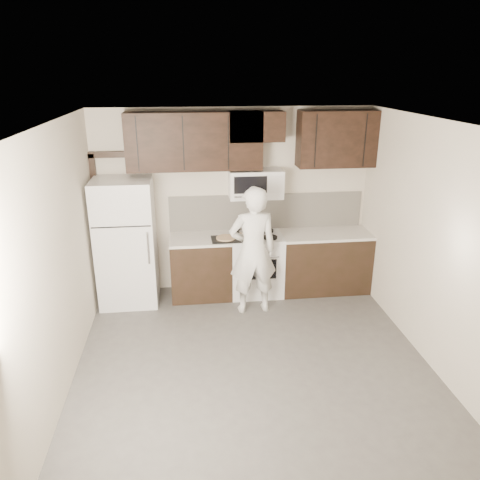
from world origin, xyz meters
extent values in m
plane|color=#4A4845|center=(0.00, 0.00, 0.00)|extent=(4.50, 4.50, 0.00)
plane|color=beige|center=(0.00, 2.25, 1.35)|extent=(4.00, 0.00, 4.00)
plane|color=white|center=(0.00, 0.00, 2.70)|extent=(4.50, 4.50, 0.00)
cube|color=black|center=(-0.52, 1.94, 0.43)|extent=(0.87, 0.62, 0.87)
cube|color=black|center=(1.34, 1.94, 0.43)|extent=(1.32, 0.62, 0.87)
cube|color=silver|center=(-0.52, 1.94, 0.89)|extent=(0.87, 0.64, 0.04)
cube|color=silver|center=(1.34, 1.94, 0.89)|extent=(1.32, 0.64, 0.04)
cube|color=silver|center=(0.30, 1.94, 0.45)|extent=(0.76, 0.62, 0.89)
cube|color=silver|center=(0.30, 1.94, 0.90)|extent=(0.76, 0.62, 0.02)
cube|color=black|center=(0.30, 1.63, 0.50)|extent=(0.50, 0.01, 0.30)
cylinder|color=silver|center=(0.30, 1.60, 0.70)|extent=(0.55, 0.02, 0.02)
cylinder|color=black|center=(0.12, 1.79, 0.93)|extent=(0.20, 0.20, 0.03)
cylinder|color=black|center=(0.48, 1.79, 0.93)|extent=(0.20, 0.20, 0.03)
cylinder|color=black|center=(0.12, 2.09, 0.93)|extent=(0.20, 0.20, 0.03)
cylinder|color=black|center=(0.48, 2.09, 0.93)|extent=(0.20, 0.20, 0.03)
cube|color=beige|center=(0.50, 2.24, 1.18)|extent=(2.90, 0.02, 0.54)
cube|color=black|center=(-0.55, 2.08, 2.26)|extent=(1.85, 0.35, 0.78)
cube|color=black|center=(1.45, 2.08, 2.26)|extent=(1.10, 0.35, 0.78)
cube|color=black|center=(0.30, 2.08, 2.45)|extent=(0.76, 0.35, 0.40)
cube|color=silver|center=(0.30, 2.06, 1.65)|extent=(0.76, 0.38, 0.40)
cube|color=black|center=(0.20, 1.86, 1.68)|extent=(0.46, 0.01, 0.24)
cube|color=silver|center=(0.56, 1.86, 1.68)|extent=(0.18, 0.01, 0.24)
cylinder|color=silver|center=(0.20, 1.84, 1.52)|extent=(0.46, 0.02, 0.02)
cube|color=silver|center=(-1.55, 1.89, 0.90)|extent=(0.80, 0.72, 1.80)
cube|color=black|center=(-1.55, 1.53, 1.25)|extent=(0.77, 0.01, 0.02)
cylinder|color=silver|center=(-1.22, 1.50, 0.95)|extent=(0.03, 0.03, 0.45)
cube|color=black|center=(-1.96, 2.21, 1.05)|extent=(0.08, 0.08, 2.10)
cube|color=black|center=(-1.75, 2.21, 2.08)|extent=(0.50, 0.08, 0.08)
cylinder|color=silver|center=(0.12, 1.79, 0.97)|extent=(0.17, 0.17, 0.13)
sphere|color=black|center=(0.12, 1.79, 1.05)|extent=(0.04, 0.04, 0.04)
cylinder|color=black|center=(0.25, 1.77, 0.99)|extent=(0.16, 0.05, 0.02)
cube|color=black|center=(-0.16, 1.80, 0.92)|extent=(0.42, 0.32, 0.02)
cylinder|color=beige|center=(-0.16, 1.80, 0.94)|extent=(0.28, 0.28, 0.02)
imported|color=white|center=(0.17, 1.39, 0.89)|extent=(0.68, 0.47, 1.78)
camera|label=1|loc=(-0.69, -4.39, 3.19)|focal=35.00mm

